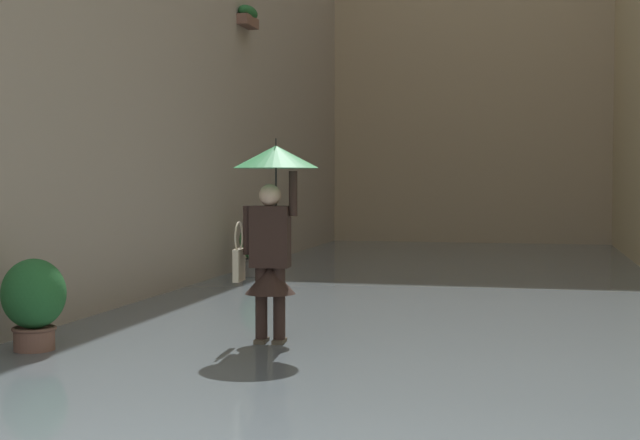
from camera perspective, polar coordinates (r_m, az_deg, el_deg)
The scene contains 6 objects.
ground_plane at distance 13.59m, azimuth 6.64°, elevation -4.51°, with size 60.00×60.00×0.00m, color #605B56.
flood_water at distance 13.59m, azimuth 6.64°, elevation -4.38°, with size 7.83×25.82×0.06m, color #515B60.
building_facade_far at distance 24.71m, azimuth 9.60°, elevation 13.52°, with size 10.63×1.80×12.77m, color tan.
person_wading at distance 8.82m, azimuth -3.04°, elevation 0.49°, with size 0.84×0.84×2.07m.
potted_plant_near_right at distance 8.92m, azimuth -17.65°, elevation -4.90°, with size 0.60×0.60×0.93m.
potted_plant_far_right at distance 15.12m, azimuth -4.22°, elevation -1.78°, with size 0.48×0.48×0.96m.
Camera 1 is at (-1.50, 3.50, 1.66)m, focal length 50.60 mm.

